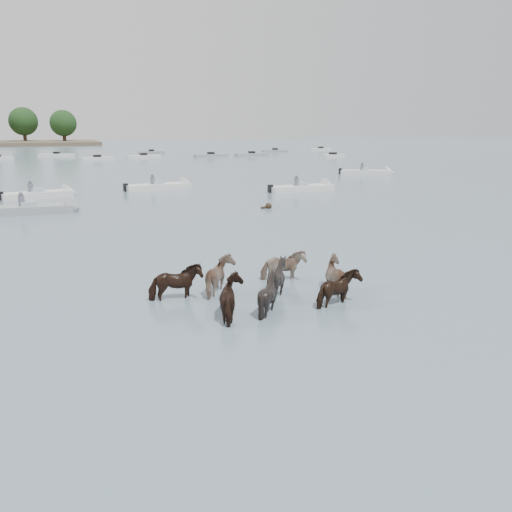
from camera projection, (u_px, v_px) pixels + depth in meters
name	position (u px, v px, depth m)	size (l,w,h in m)	color
ground	(196.00, 322.00, 13.89)	(400.00, 400.00, 0.00)	slate
pony_herd	(266.00, 285.00, 15.63)	(6.62, 3.97, 1.38)	black
swimming_pony	(268.00, 207.00, 33.13)	(0.72, 0.44, 0.44)	black
motorboat_a	(48.00, 194.00, 38.14)	(5.54, 2.81, 1.92)	silver
motorboat_b	(43.00, 209.00, 31.38)	(5.66, 1.93, 1.92)	gray
motorboat_c	(167.00, 186.00, 43.23)	(6.06, 2.44, 1.92)	silver
motorboat_d	(309.00, 188.00, 42.02)	(6.10, 1.86, 1.92)	silver
motorboat_e	(372.00, 172.00, 56.38)	(5.97, 3.86, 1.92)	silver
distant_flotilla	(70.00, 157.00, 84.49)	(105.87, 26.52, 0.93)	silver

